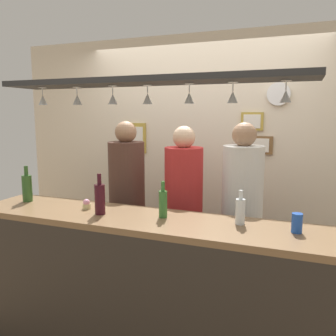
{
  "coord_description": "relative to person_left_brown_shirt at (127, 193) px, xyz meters",
  "views": [
    {
      "loc": [
        0.99,
        -2.5,
        1.77
      ],
      "look_at": [
        0.0,
        0.1,
        1.34
      ],
      "focal_mm": 37.07,
      "sensor_mm": 36.0,
      "label": 1
    }
  ],
  "objects": [
    {
      "name": "drink_can",
      "position": [
        1.52,
        -0.66,
        0.08
      ],
      "size": [
        0.07,
        0.07,
        0.12
      ],
      "primitive_type": "cylinder",
      "color": "#1E4CB2",
      "rests_on": "bar_counter"
    },
    {
      "name": "hanging_wineglass_center",
      "position": [
        0.5,
        -0.61,
        0.85
      ],
      "size": [
        0.07,
        0.07,
        0.13
      ],
      "color": "silver",
      "rests_on": "overhead_glass_rack"
    },
    {
      "name": "bottle_wine_dark_red",
      "position": [
        0.17,
        -0.75,
        0.13
      ],
      "size": [
        0.08,
        0.08,
        0.3
      ],
      "color": "#380F19",
      "rests_on": "bar_counter"
    },
    {
      "name": "picture_frame_upper_small",
      "position": [
        1.05,
        0.7,
        0.67
      ],
      "size": [
        0.22,
        0.02,
        0.18
      ],
      "color": "#B29338",
      "rests_on": "back_wall"
    },
    {
      "name": "person_left_brown_shirt",
      "position": [
        0.0,
        0.0,
        0.0
      ],
      "size": [
        0.34,
        0.34,
        1.71
      ],
      "color": "#2D334C",
      "rests_on": "ground_plane"
    },
    {
      "name": "bottle_soda_clear",
      "position": [
        1.17,
        -0.62,
        0.11
      ],
      "size": [
        0.06,
        0.06,
        0.23
      ],
      "color": "silver",
      "rests_on": "bar_counter"
    },
    {
      "name": "back_wall",
      "position": [
        0.52,
        0.74,
        0.27
      ],
      "size": [
        4.4,
        0.06,
        2.6
      ],
      "primitive_type": "cube",
      "color": "beige",
      "rests_on": "ground_plane"
    },
    {
      "name": "hanging_wineglass_left",
      "position": [
        -0.06,
        -0.64,
        0.85
      ],
      "size": [
        0.07,
        0.07,
        0.13
      ],
      "color": "silver",
      "rests_on": "overhead_glass_rack"
    },
    {
      "name": "cupcake",
      "position": [
        -0.0,
        -0.67,
        0.05
      ],
      "size": [
        0.06,
        0.06,
        0.08
      ],
      "color": "beige",
      "rests_on": "bar_counter"
    },
    {
      "name": "bottle_beer_green_import",
      "position": [
        0.63,
        -0.66,
        0.12
      ],
      "size": [
        0.06,
        0.06,
        0.26
      ],
      "color": "#336B2D",
      "rests_on": "bar_counter"
    },
    {
      "name": "hanging_wineglass_far_right",
      "position": [
        1.42,
        -0.62,
        0.85
      ],
      "size": [
        0.07,
        0.07,
        0.13
      ],
      "color": "silver",
      "rests_on": "overhead_glass_rack"
    },
    {
      "name": "person_middle_red_shirt",
      "position": [
        0.57,
        0.0,
        -0.02
      ],
      "size": [
        0.34,
        0.34,
        1.67
      ],
      "color": "#2D334C",
      "rests_on": "ground_plane"
    },
    {
      "name": "hanging_wineglass_center_left",
      "position": [
        0.24,
        -0.64,
        0.85
      ],
      "size": [
        0.07,
        0.07,
        0.13
      ],
      "color": "silver",
      "rests_on": "overhead_glass_rack"
    },
    {
      "name": "picture_frame_caricature",
      "position": [
        -0.25,
        0.7,
        0.47
      ],
      "size": [
        0.26,
        0.02,
        0.34
      ],
      "color": "#B29338",
      "rests_on": "back_wall"
    },
    {
      "name": "picture_frame_lower_pair",
      "position": [
        1.11,
        0.7,
        0.43
      ],
      "size": [
        0.3,
        0.02,
        0.18
      ],
      "color": "brown",
      "rests_on": "back_wall"
    },
    {
      "name": "wall_clock",
      "position": [
        1.29,
        0.69,
        0.93
      ],
      "size": [
        0.22,
        0.03,
        0.22
      ],
      "primitive_type": "cylinder",
      "rotation": [
        1.57,
        0.0,
        0.0
      ],
      "color": "white",
      "rests_on": "back_wall"
    },
    {
      "name": "bottle_champagne_green",
      "position": [
        -0.6,
        -0.64,
        0.14
      ],
      "size": [
        0.08,
        0.08,
        0.3
      ],
      "color": "#2D5623",
      "rests_on": "bar_counter"
    },
    {
      "name": "hanging_wineglass_center_right",
      "position": [
        0.8,
        -0.62,
        0.85
      ],
      "size": [
        0.07,
        0.07,
        0.13
      ],
      "color": "silver",
      "rests_on": "overhead_glass_rack"
    },
    {
      "name": "ground_plane",
      "position": [
        0.52,
        -0.36,
        -1.03
      ],
      "size": [
        8.0,
        8.0,
        0.0
      ],
      "primitive_type": "plane",
      "color": "olive"
    },
    {
      "name": "bar_counter",
      "position": [
        0.52,
        -0.87,
        -0.33
      ],
      "size": [
        2.7,
        0.55,
        1.05
      ],
      "color": "brown",
      "rests_on": "ground_plane"
    },
    {
      "name": "hanging_wineglass_right",
      "position": [
        1.1,
        -0.63,
        0.85
      ],
      "size": [
        0.07,
        0.07,
        0.13
      ],
      "color": "silver",
      "rests_on": "overhead_glass_rack"
    },
    {
      "name": "person_right_white_patterned_shirt",
      "position": [
        1.08,
        0.0,
        -0.0
      ],
      "size": [
        0.34,
        0.34,
        1.71
      ],
      "color": "#2D334C",
      "rests_on": "ground_plane"
    },
    {
      "name": "hanging_wineglass_far_left",
      "position": [
        -0.35,
        -0.68,
        0.85
      ],
      "size": [
        0.07,
        0.07,
        0.13
      ],
      "color": "silver",
      "rests_on": "overhead_glass_rack"
    },
    {
      "name": "overhead_glass_rack",
      "position": [
        0.52,
        -0.66,
        0.96
      ],
      "size": [
        2.2,
        0.36,
        0.04
      ],
      "primitive_type": "cube",
      "color": "black"
    }
  ]
}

